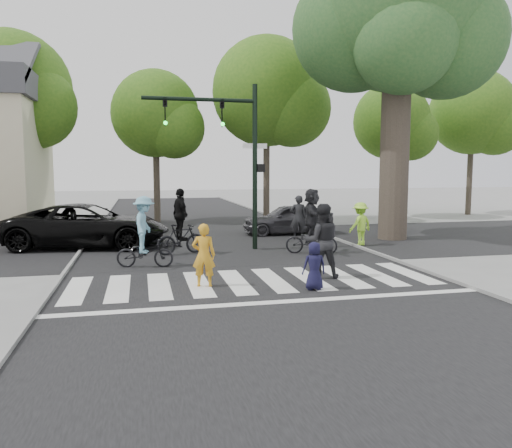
{
  "coord_description": "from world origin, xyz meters",
  "views": [
    {
      "loc": [
        -2.91,
        -11.68,
        2.96
      ],
      "look_at": [
        0.5,
        3.0,
        1.3
      ],
      "focal_mm": 35.0,
      "sensor_mm": 36.0,
      "label": 1
    }
  ],
  "objects_px": {
    "cyclist_left": "(144,237)",
    "car_grey": "(288,219)",
    "car_suv": "(88,226)",
    "pedestrian_adult": "(322,241)",
    "pedestrian_child": "(314,266)",
    "cyclist_right": "(312,225)",
    "traffic_signal": "(232,143)",
    "eucalyptus": "(397,19)",
    "cyclist_mid": "(181,227)",
    "pedestrian_woman": "(204,255)"
  },
  "relations": [
    {
      "from": "car_suv",
      "to": "car_grey",
      "type": "distance_m",
      "value": 8.72
    },
    {
      "from": "pedestrian_woman",
      "to": "cyclist_left",
      "type": "bearing_deg",
      "value": -51.3
    },
    {
      "from": "traffic_signal",
      "to": "cyclist_right",
      "type": "distance_m",
      "value": 4.12
    },
    {
      "from": "cyclist_right",
      "to": "car_suv",
      "type": "height_order",
      "value": "cyclist_right"
    },
    {
      "from": "pedestrian_woman",
      "to": "car_grey",
      "type": "distance_m",
      "value": 10.61
    },
    {
      "from": "pedestrian_adult",
      "to": "car_grey",
      "type": "relative_size",
      "value": 0.5
    },
    {
      "from": "pedestrian_child",
      "to": "car_grey",
      "type": "distance_m",
      "value": 10.58
    },
    {
      "from": "cyclist_mid",
      "to": "car_suv",
      "type": "xyz_separation_m",
      "value": [
        -3.3,
        2.31,
        -0.11
      ]
    },
    {
      "from": "pedestrian_woman",
      "to": "pedestrian_child",
      "type": "xyz_separation_m",
      "value": [
        2.6,
        -0.96,
        -0.21
      ]
    },
    {
      "from": "cyclist_right",
      "to": "eucalyptus",
      "type": "bearing_deg",
      "value": 32.45
    },
    {
      "from": "traffic_signal",
      "to": "pedestrian_adult",
      "type": "relative_size",
      "value": 2.95
    },
    {
      "from": "cyclist_mid",
      "to": "car_suv",
      "type": "bearing_deg",
      "value": 145.01
    },
    {
      "from": "eucalyptus",
      "to": "pedestrian_woman",
      "type": "bearing_deg",
      "value": -141.94
    },
    {
      "from": "pedestrian_adult",
      "to": "eucalyptus",
      "type": "bearing_deg",
      "value": -117.01
    },
    {
      "from": "traffic_signal",
      "to": "cyclist_left",
      "type": "relative_size",
      "value": 2.77
    },
    {
      "from": "cyclist_right",
      "to": "cyclist_left",
      "type": "bearing_deg",
      "value": -168.53
    },
    {
      "from": "car_grey",
      "to": "traffic_signal",
      "type": "bearing_deg",
      "value": -37.07
    },
    {
      "from": "pedestrian_woman",
      "to": "cyclist_right",
      "type": "relative_size",
      "value": 0.7
    },
    {
      "from": "pedestrian_child",
      "to": "cyclist_mid",
      "type": "xyz_separation_m",
      "value": [
        -2.78,
        5.99,
        0.35
      ]
    },
    {
      "from": "pedestrian_child",
      "to": "cyclist_right",
      "type": "height_order",
      "value": "cyclist_right"
    },
    {
      "from": "car_grey",
      "to": "cyclist_mid",
      "type": "bearing_deg",
      "value": -46.86
    },
    {
      "from": "pedestrian_woman",
      "to": "pedestrian_adult",
      "type": "bearing_deg",
      "value": -161.82
    },
    {
      "from": "eucalyptus",
      "to": "car_suv",
      "type": "relative_size",
      "value": 2.17
    },
    {
      "from": "car_suv",
      "to": "cyclist_right",
      "type": "bearing_deg",
      "value": -104.09
    },
    {
      "from": "traffic_signal",
      "to": "car_grey",
      "type": "xyz_separation_m",
      "value": [
        3.27,
        3.83,
        -3.2
      ]
    },
    {
      "from": "pedestrian_child",
      "to": "cyclist_left",
      "type": "height_order",
      "value": "cyclist_left"
    },
    {
      "from": "pedestrian_child",
      "to": "traffic_signal",
      "type": "bearing_deg",
      "value": -80.46
    },
    {
      "from": "cyclist_mid",
      "to": "cyclist_right",
      "type": "xyz_separation_m",
      "value": [
        4.46,
        -1.0,
        0.08
      ]
    },
    {
      "from": "traffic_signal",
      "to": "cyclist_mid",
      "type": "distance_m",
      "value": 3.56
    },
    {
      "from": "traffic_signal",
      "to": "car_grey",
      "type": "height_order",
      "value": "traffic_signal"
    },
    {
      "from": "traffic_signal",
      "to": "eucalyptus",
      "type": "height_order",
      "value": "eucalyptus"
    },
    {
      "from": "car_grey",
      "to": "cyclist_right",
      "type": "bearing_deg",
      "value": -4.36
    },
    {
      "from": "traffic_signal",
      "to": "cyclist_left",
      "type": "xyz_separation_m",
      "value": [
        -3.17,
        -2.64,
        -2.96
      ]
    },
    {
      "from": "eucalyptus",
      "to": "car_grey",
      "type": "height_order",
      "value": "eucalyptus"
    },
    {
      "from": "pedestrian_child",
      "to": "car_suv",
      "type": "bearing_deg",
      "value": -51.77
    },
    {
      "from": "cyclist_left",
      "to": "cyclist_right",
      "type": "height_order",
      "value": "cyclist_right"
    },
    {
      "from": "car_suv",
      "to": "car_grey",
      "type": "relative_size",
      "value": 1.47
    },
    {
      "from": "pedestrian_adult",
      "to": "cyclist_right",
      "type": "distance_m",
      "value": 3.84
    },
    {
      "from": "pedestrian_child",
      "to": "cyclist_left",
      "type": "xyz_separation_m",
      "value": [
        -4.03,
        3.84,
        0.34
      ]
    },
    {
      "from": "cyclist_left",
      "to": "cyclist_mid",
      "type": "bearing_deg",
      "value": 59.88
    },
    {
      "from": "cyclist_left",
      "to": "car_grey",
      "type": "height_order",
      "value": "cyclist_left"
    },
    {
      "from": "pedestrian_woman",
      "to": "cyclist_right",
      "type": "distance_m",
      "value": 5.89
    },
    {
      "from": "eucalyptus",
      "to": "cyclist_mid",
      "type": "distance_m",
      "value": 12.36
    },
    {
      "from": "cyclist_left",
      "to": "car_suv",
      "type": "distance_m",
      "value": 4.91
    },
    {
      "from": "pedestrian_adult",
      "to": "traffic_signal",
      "type": "bearing_deg",
      "value": -60.25
    },
    {
      "from": "cyclist_left",
      "to": "cyclist_mid",
      "type": "height_order",
      "value": "cyclist_mid"
    },
    {
      "from": "pedestrian_child",
      "to": "cyclist_mid",
      "type": "relative_size",
      "value": 0.52
    },
    {
      "from": "eucalyptus",
      "to": "pedestrian_child",
      "type": "distance_m",
      "value": 13.23
    },
    {
      "from": "cyclist_right",
      "to": "car_grey",
      "type": "relative_size",
      "value": 0.56
    },
    {
      "from": "cyclist_left",
      "to": "car_grey",
      "type": "relative_size",
      "value": 0.53
    }
  ]
}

